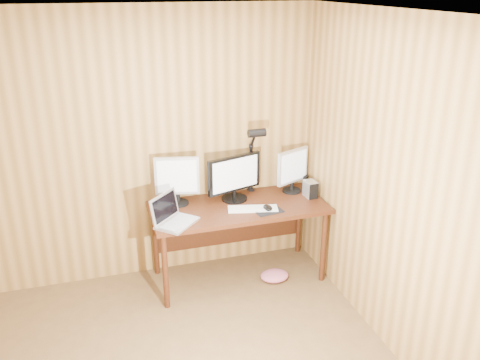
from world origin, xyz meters
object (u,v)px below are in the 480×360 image
monitor_center (234,177)px  monitor_left (177,179)px  monitor_right (293,170)px  keyboard (253,209)px  desk (236,214)px  phone (255,210)px  hard_drive (310,189)px  mouse (268,208)px  speaker (305,182)px  desk_lamp (254,150)px  laptop (172,216)px

monitor_center → monitor_left: 0.53m
monitor_right → keyboard: size_ratio=0.92×
desk → monitor_right: 0.69m
phone → hard_drive: bearing=-3.5°
mouse → speaker: (0.53, 0.38, 0.04)m
monitor_right → hard_drive: monitor_right is taller
keyboard → phone: bearing=-43.4°
keyboard → desk_lamp: 0.56m
laptop → hard_drive: laptop is taller
laptop → desk_lamp: (0.86, 0.40, 0.38)m
keyboard → hard_drive: hard_drive is taller
desk → keyboard: size_ratio=3.45×
phone → laptop: bearing=165.5°
monitor_center → mouse: monitor_center is taller
mouse → hard_drive: size_ratio=0.75×
desk → monitor_center: (0.00, 0.07, 0.35)m
mouse → phone: size_ratio=1.06×
desk → phone: phone is taller
laptop → desk_lamp: bearing=-20.9°
monitor_center → keyboard: 0.35m
speaker → laptop: bearing=-164.5°
desk → phone: size_ratio=14.48×
monitor_right → monitor_left: bearing=154.6°
monitor_left → desk: bearing=-0.9°
monitor_left → phone: monitor_left is taller
monitor_left → desk_lamp: desk_lamp is taller
mouse → monitor_center: bearing=109.4°
monitor_left → mouse: bearing=-14.3°
desk_lamp → speaker: bearing=4.7°
laptop → phone: laptop is taller
desk → monitor_left: 0.65m
desk → monitor_right: monitor_right is taller
desk → mouse: size_ratio=13.70×
laptop → keyboard: 0.74m
desk → phone: (0.11, -0.22, 0.13)m
monitor_center → speaker: 0.77m
monitor_left → monitor_right: (1.11, -0.03, -0.02)m
hard_drive → monitor_center: bearing=164.4°
monitor_center → monitor_left: (-0.52, 0.05, 0.02)m
mouse → desk: bearing=116.8°
monitor_left → keyboard: size_ratio=0.98×
desk_lamp → keyboard: bearing=-103.6°
monitor_right → speaker: (0.16, 0.04, -0.16)m
monitor_left → desk_lamp: size_ratio=0.64×
monitor_right → laptop: size_ratio=0.97×
monitor_center → mouse: 0.43m
monitor_center → desk_lamp: desk_lamp is taller
monitor_center → desk_lamp: bearing=2.5°
monitor_center → monitor_left: bearing=157.1°
laptop → hard_drive: size_ratio=2.81×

